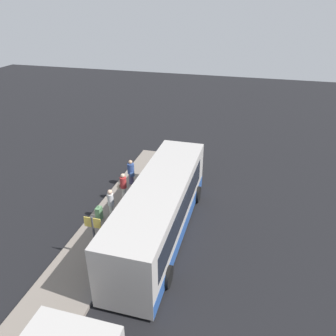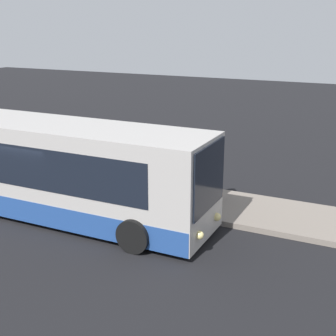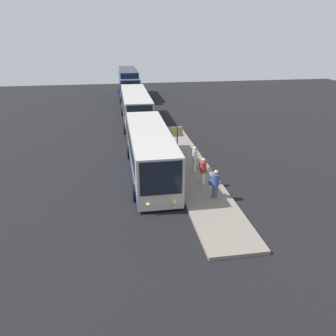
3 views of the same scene
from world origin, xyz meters
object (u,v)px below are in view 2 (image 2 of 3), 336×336
passenger_waiting (165,168)px  sign_post (40,141)px  passenger_with_bags (117,160)px  bus_lead (55,170)px  suitcase (118,170)px  passenger_boarding (214,174)px

passenger_waiting → sign_post: size_ratio=0.74×
passenger_waiting → passenger_with_bags: bearing=177.5°
bus_lead → passenger_with_bags: 2.97m
passenger_waiting → sign_post: (-5.00, -0.67, 0.58)m
sign_post → passenger_waiting: bearing=7.6°
passenger_with_bags → suitcase: bearing=103.5°
passenger_boarding → passenger_with_bags: size_ratio=0.95×
passenger_boarding → passenger_waiting: (-1.80, -0.20, 0.03)m
suitcase → passenger_with_bags: bearing=-59.5°
passenger_waiting → suitcase: 2.39m
passenger_boarding → passenger_waiting: passenger_waiting is taller
passenger_with_bags → sign_post: sign_post is taller
bus_lead → passenger_boarding: size_ratio=6.30×
sign_post → suitcase: bearing=23.4°
bus_lead → sign_post: (-2.58, 2.31, 0.16)m
suitcase → sign_post: (-2.73, -1.18, 1.11)m
passenger_waiting → sign_post: 5.08m
passenger_boarding → suitcase: size_ratio=1.68×
passenger_waiting → passenger_boarding: bearing=1.6°
passenger_boarding → passenger_with_bags: (-3.73, -0.28, 0.09)m
passenger_waiting → suitcase: passenger_waiting is taller
passenger_waiting → sign_post: bearing=-177.2°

